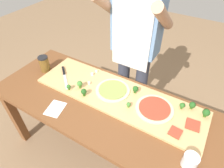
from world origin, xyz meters
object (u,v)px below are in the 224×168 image
at_px(cheese_crumble_a, 96,71).
at_px(broccoli_floret_back_left, 129,105).
at_px(recipe_note, 55,109).
at_px(pizza_slice_far_right, 193,125).
at_px(broccoli_floret_center_left, 69,87).
at_px(sauce_jar, 44,64).
at_px(pizza_slice_near_right, 175,133).
at_px(broccoli_floret_center_right, 182,106).
at_px(broccoli_floret_front_right, 206,113).
at_px(flour_cup, 190,161).
at_px(broccoli_floret_front_mid, 192,105).
at_px(broccoli_floret_front_left, 80,84).
at_px(pizza_whole_pesto_green, 113,90).
at_px(broccoli_floret_back_mid, 135,89).
at_px(cook_center, 135,41).
at_px(chefs_knife, 64,74).
at_px(cheese_crumble_b, 89,83).
at_px(broccoli_floret_back_right, 84,92).
at_px(cheese_crumble_c, 92,74).
at_px(pizza_whole_tomato_red, 154,108).
at_px(prep_table, 105,112).

bearing_deg(cheese_crumble_a, broccoli_floret_back_left, -27.22).
height_order(cheese_crumble_a, recipe_note, cheese_crumble_a).
relative_size(pizza_slice_far_right, broccoli_floret_back_left, 2.01).
distance_m(broccoli_floret_center_left, sauce_jar, 0.39).
height_order(pizza_slice_near_right, broccoli_floret_center_right, broccoli_floret_center_right).
distance_m(broccoli_floret_front_right, flour_cup, 0.40).
height_order(broccoli_floret_front_mid, broccoli_floret_back_left, broccoli_floret_front_mid).
xyz_separation_m(broccoli_floret_front_mid, broccoli_floret_front_left, (-0.83, -0.24, 0.01)).
bearing_deg(sauce_jar, pizza_whole_pesto_green, 5.35).
height_order(broccoli_floret_back_mid, cook_center, cook_center).
height_order(broccoli_floret_center_right, recipe_note, broccoli_floret_center_right).
bearing_deg(pizza_slice_far_right, broccoli_floret_front_mid, 107.27).
bearing_deg(flour_cup, recipe_note, -175.38).
bearing_deg(sauce_jar, broccoli_floret_back_mid, 9.07).
distance_m(chefs_knife, broccoli_floret_back_left, 0.66).
bearing_deg(broccoli_floret_front_right, chefs_knife, -172.45).
relative_size(chefs_knife, cook_center, 0.14).
distance_m(cheese_crumble_b, sauce_jar, 0.47).
bearing_deg(broccoli_floret_front_right, pizza_slice_near_right, -119.10).
bearing_deg(broccoli_floret_back_right, pizza_whole_pesto_green, 45.08).
xyz_separation_m(broccoli_floret_front_left, broccoli_floret_back_mid, (0.41, 0.18, -0.00)).
relative_size(broccoli_floret_front_right, cheese_crumble_c, 3.01).
xyz_separation_m(chefs_knife, broccoli_floret_back_mid, (0.63, 0.12, 0.03)).
height_order(pizza_whole_tomato_red, broccoli_floret_center_left, broccoli_floret_center_left).
relative_size(broccoli_floret_front_left, flour_cup, 0.77).
relative_size(pizza_whole_tomato_red, broccoli_floret_center_right, 5.27).
bearing_deg(pizza_whole_tomato_red, prep_table, -160.76).
relative_size(broccoli_floret_back_left, cheese_crumble_a, 2.77).
distance_m(broccoli_floret_back_mid, cheese_crumble_c, 0.42).
xyz_separation_m(prep_table, recipe_note, (-0.29, -0.23, 0.10)).
relative_size(pizza_slice_far_right, cheese_crumble_a, 5.55).
relative_size(prep_table, pizza_slice_far_right, 20.08).
bearing_deg(pizza_whole_pesto_green, broccoli_floret_front_right, 8.79).
bearing_deg(broccoli_floret_back_left, recipe_note, -149.34).
bearing_deg(pizza_whole_tomato_red, cook_center, 131.18).
bearing_deg(broccoli_floret_back_right, pizza_whole_tomato_red, 16.15).
distance_m(broccoli_floret_front_mid, broccoli_floret_back_right, 0.81).
bearing_deg(broccoli_floret_center_right, broccoli_floret_center_left, -162.39).
height_order(pizza_slice_far_right, broccoli_floret_center_right, broccoli_floret_center_right).
xyz_separation_m(prep_table, pizza_slice_far_right, (0.62, 0.12, 0.12)).
distance_m(flour_cup, cook_center, 1.03).
bearing_deg(cheese_crumble_c, broccoli_floret_back_mid, -0.60).
bearing_deg(pizza_whole_pesto_green, broccoli_floret_back_right, -134.92).
height_order(cheese_crumble_a, sauce_jar, sauce_jar).
xyz_separation_m(prep_table, flour_cup, (0.67, -0.16, 0.14)).
bearing_deg(broccoli_floret_front_mid, cheese_crumble_c, -176.13).
relative_size(flour_cup, cook_center, 0.05).
bearing_deg(cheese_crumble_a, cheese_crumble_c, -96.63).
xyz_separation_m(broccoli_floret_back_mid, recipe_note, (-0.44, -0.44, -0.06)).
bearing_deg(sauce_jar, pizza_slice_far_right, 2.05).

